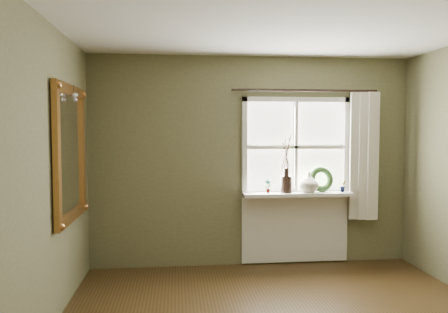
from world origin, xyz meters
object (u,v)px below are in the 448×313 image
dark_jug (286,184)px  gilt_mirror (71,153)px  cream_vase (309,182)px  wreath (321,182)px

dark_jug → gilt_mirror: bearing=-160.3°
cream_vase → dark_jug: bearing=180.0°
cream_vase → wreath: 0.17m
dark_jug → wreath: size_ratio=0.64×
dark_jug → gilt_mirror: 2.56m
wreath → dark_jug: bearing=177.7°
dark_jug → wreath: (0.46, 0.04, 0.02)m
wreath → gilt_mirror: (-2.83, -0.89, 0.42)m
gilt_mirror → wreath: bearing=17.5°
wreath → gilt_mirror: bearing=-169.8°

